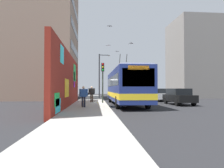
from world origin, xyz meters
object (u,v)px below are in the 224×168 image
at_px(city_bus, 125,86).
at_px(traffic_light, 103,76).
at_px(parked_car_black, 179,96).
at_px(street_lamp, 101,73).
at_px(pedestrian_midblock, 92,93).
at_px(parked_car_white, 159,94).
at_px(pedestrian_near_wall, 84,95).

relative_size(city_bus, traffic_light, 2.92).
bearing_deg(parked_car_black, street_lamp, 32.89).
bearing_deg(pedestrian_midblock, parked_car_white, -66.59).
bearing_deg(pedestrian_midblock, city_bus, -122.48).
bearing_deg(city_bus, parked_car_white, -42.18).
xyz_separation_m(city_bus, parked_car_black, (-0.27, -5.20, -1.03)).
height_order(city_bus, pedestrian_near_wall, city_bus).
distance_m(pedestrian_midblock, traffic_light, 2.45).
bearing_deg(parked_car_black, pedestrian_near_wall, 110.38).
height_order(parked_car_white, pedestrian_midblock, pedestrian_midblock).
xyz_separation_m(city_bus, parked_car_white, (5.74, -5.20, -1.02)).
bearing_deg(pedestrian_midblock, traffic_light, -140.74).
xyz_separation_m(traffic_light, street_lamp, (10.24, -0.09, 1.13)).
relative_size(parked_car_white, traffic_light, 1.20).
relative_size(pedestrian_midblock, pedestrian_near_wall, 1.04).
bearing_deg(traffic_light, parked_car_white, -55.65).
bearing_deg(city_bus, pedestrian_midblock, 57.52).
relative_size(parked_car_white, pedestrian_near_wall, 3.00).
bearing_deg(parked_car_white, pedestrian_near_wall, 136.13).
height_order(parked_car_black, pedestrian_midblock, pedestrian_midblock).
height_order(parked_car_black, street_lamp, street_lamp).
bearing_deg(parked_car_black, traffic_light, 82.32).
bearing_deg(parked_car_black, city_bus, 86.97).
xyz_separation_m(pedestrian_near_wall, traffic_light, (4.33, -1.64, 1.76)).
xyz_separation_m(parked_car_black, parked_car_white, (6.01, -0.00, 0.00)).
bearing_deg(pedestrian_near_wall, street_lamp, -6.78).
height_order(pedestrian_near_wall, street_lamp, street_lamp).
bearing_deg(parked_car_white, street_lamp, 54.31).
bearing_deg(parked_car_white, city_bus, 137.82).
bearing_deg(pedestrian_near_wall, traffic_light, -20.77).
xyz_separation_m(pedestrian_near_wall, street_lamp, (14.57, -1.73, 2.89)).
xyz_separation_m(parked_car_white, traffic_light, (-5.02, 7.35, 2.00)).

